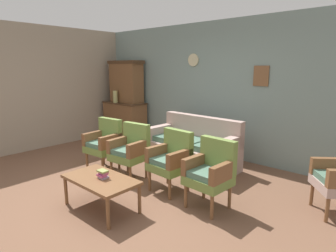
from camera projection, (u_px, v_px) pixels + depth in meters
name	position (u px, v px, depth m)	size (l,w,h in m)	color
ground_plane	(118.00, 195.00, 4.07)	(7.68, 7.68, 0.00)	brown
wall_back_with_decor	(218.00, 90.00, 5.72)	(6.40, 0.09, 2.70)	gray
wall_left_side	(17.00, 89.00, 5.89)	(0.06, 5.20, 2.70)	gray
side_cabinet	(125.00, 120.00, 7.24)	(1.16, 0.55, 0.93)	brown
cabinet_upper_hutch	(126.00, 81.00, 7.10)	(0.99, 0.38, 1.03)	brown
vase_on_cabinet	(115.00, 97.00, 7.07)	(0.12, 0.12, 0.30)	tan
floral_couch	(193.00, 149.00, 5.23)	(1.73, 0.86, 0.90)	tan
armchair_near_cabinet	(104.00, 142.00, 5.05)	(0.56, 0.53, 0.90)	olive
armchair_by_doorway	(130.00, 149.00, 4.61)	(0.56, 0.54, 0.90)	olive
armchair_near_couch_end	(171.00, 158.00, 4.14)	(0.55, 0.52, 0.90)	olive
armchair_row_middle	(211.00, 171.00, 3.64)	(0.55, 0.52, 0.90)	olive
coffee_table	(101.00, 181.00, 3.61)	(1.00, 0.56, 0.42)	brown
book_stack_on_table	(103.00, 174.00, 3.58)	(0.15, 0.12, 0.11)	gray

